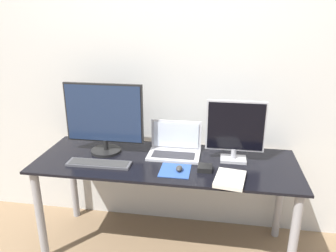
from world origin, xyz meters
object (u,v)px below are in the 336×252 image
monitor_right (235,130)px  book (230,179)px  power_brick (205,168)px  mouse (179,168)px  keyboard (99,164)px  laptop (175,147)px  monitor_left (104,118)px

monitor_right → book: monitor_right is taller
monitor_right → power_brick: 0.34m
power_brick → mouse: bearing=-164.8°
monitor_right → mouse: bearing=-146.9°
power_brick → keyboard: bearing=-177.3°
monitor_right → book: bearing=-95.1°
laptop → book: (0.39, -0.35, -0.05)m
monitor_left → laptop: (0.51, 0.04, -0.21)m
laptop → book: bearing=-41.5°
monitor_left → book: monitor_left is taller
keyboard → book: bearing=-5.6°
laptop → mouse: bearing=-75.9°
monitor_left → monitor_right: size_ratio=1.33×
mouse → book: 0.33m
keyboard → book: (0.88, -0.09, 0.00)m
monitor_left → mouse: 0.67m
monitor_right → laptop: monitor_right is taller
monitor_right → power_brick: (-0.19, -0.19, -0.21)m
monitor_left → keyboard: monitor_left is taller
monitor_right → laptop: (-0.42, 0.04, -0.17)m
monitor_left → laptop: size_ratio=1.55×
keyboard → mouse: mouse is taller
monitor_right → power_brick: bearing=-135.4°
keyboard → power_brick: bearing=2.7°
laptop → power_brick: laptop is taller
book → power_brick: bearing=143.4°
monitor_right → keyboard: size_ratio=0.99×
monitor_left → monitor_right: monitor_left is taller
keyboard → mouse: 0.55m
laptop → mouse: (0.07, -0.27, -0.04)m
mouse → book: size_ratio=0.26×
monitor_right → laptop: 0.46m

